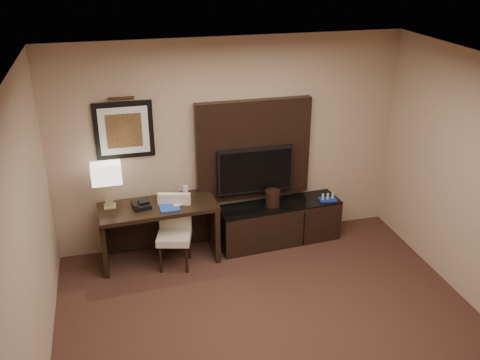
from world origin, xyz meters
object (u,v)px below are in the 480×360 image
object	(u,v)px
desk_phone	(142,204)
minibar_tray	(328,197)
desk_chair	(174,236)
water_bottle	(186,193)
ice_bucket	(273,198)
tv	(255,170)
table_lamp	(108,188)
credenza	(279,223)
desk	(160,233)

from	to	relation	value
desk_phone	minibar_tray	size ratio (longest dim) A/B	0.88
desk_chair	water_bottle	xyz separation A→B (m)	(0.20, 0.27, 0.44)
desk_phone	ice_bucket	size ratio (longest dim) A/B	0.95
ice_bucket	minibar_tray	bearing A→B (deg)	-3.18
tv	desk_phone	world-z (taller)	tv
ice_bucket	minibar_tray	size ratio (longest dim) A/B	0.93
tv	water_bottle	distance (m)	0.95
desk_phone	water_bottle	distance (m)	0.57
tv	minibar_tray	world-z (taller)	tv
table_lamp	desk_phone	size ratio (longest dim) A/B	2.53
water_bottle	tv	bearing A→B (deg)	6.92
table_lamp	water_bottle	bearing A→B (deg)	-1.51
tv	minibar_tray	xyz separation A→B (m)	(0.95, -0.19, -0.42)
credenza	minibar_tray	world-z (taller)	minibar_tray
tv	desk_phone	xyz separation A→B (m)	(-1.48, -0.21, -0.20)
table_lamp	water_bottle	size ratio (longest dim) A/B	2.73
ice_bucket	desk	bearing A→B (deg)	-178.54
ice_bucket	tv	bearing A→B (deg)	142.24
water_bottle	ice_bucket	distance (m)	1.14
desk_phone	water_bottle	size ratio (longest dim) A/B	1.08
desk_chair	minibar_tray	world-z (taller)	desk_chair
desk	credenza	size ratio (longest dim) A/B	0.88
credenza	minibar_tray	xyz separation A→B (m)	(0.65, -0.05, 0.32)
desk	water_bottle	xyz separation A→B (m)	(0.36, 0.08, 0.48)
table_lamp	desk_chair	bearing A→B (deg)	-22.04
ice_bucket	desk_phone	bearing A→B (deg)	-177.90
table_lamp	desk_phone	world-z (taller)	table_lamp
desk_phone	credenza	bearing A→B (deg)	-9.05
desk	table_lamp	distance (m)	0.86
table_lamp	ice_bucket	distance (m)	2.09
tv	ice_bucket	xyz separation A→B (m)	(0.20, -0.15, -0.35)
desk_chair	desk_phone	xyz separation A→B (m)	(-0.35, 0.17, 0.40)
desk_chair	desk_phone	distance (m)	0.56
desk	credenza	xyz separation A→B (m)	(1.59, 0.05, -0.10)
desk	water_bottle	size ratio (longest dim) A/B	7.58
desk_phone	ice_bucket	distance (m)	1.69
table_lamp	minibar_tray	bearing A→B (deg)	-2.16
table_lamp	tv	bearing A→B (deg)	2.72
desk	water_bottle	distance (m)	0.60
desk	desk_phone	xyz separation A→B (m)	(-0.20, -0.02, 0.43)
water_bottle	desk_phone	bearing A→B (deg)	-169.69
desk	water_bottle	bearing A→B (deg)	8.94
water_bottle	desk	bearing A→B (deg)	-167.81
ice_bucket	minibar_tray	xyz separation A→B (m)	(0.76, -0.04, -0.07)
desk_chair	minibar_tray	size ratio (longest dim) A/B	3.63
ice_bucket	minibar_tray	distance (m)	0.76
desk_phone	minibar_tray	distance (m)	2.45
credenza	desk	bearing A→B (deg)	177.47
tv	water_bottle	world-z (taller)	tv
credenza	desk_chair	distance (m)	1.46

